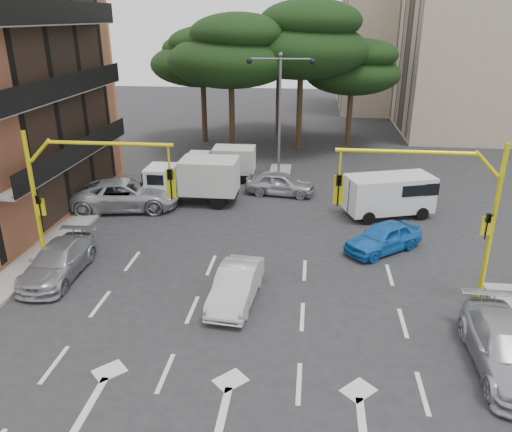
{
  "coord_description": "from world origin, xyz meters",
  "views": [
    {
      "loc": [
        2.07,
        -15.21,
        9.95
      ],
      "look_at": [
        -0.28,
        5.4,
        1.6
      ],
      "focal_mm": 35.0,
      "sensor_mm": 36.0,
      "label": 1
    }
  ],
  "objects": [
    {
      "name": "pine_left_far",
      "position": [
        -6.94,
        25.96,
        6.91
      ],
      "size": [
        8.32,
        8.32,
        9.3
      ],
      "color": "#382616",
      "rests_on": "ground"
    },
    {
      "name": "apartment_beige_far",
      "position": [
        12.95,
        44.0,
        8.35
      ],
      "size": [
        16.2,
        12.15,
        16.7
      ],
      "color": "tan",
      "rests_on": "ground"
    },
    {
      "name": "median_strip",
      "position": [
        0.0,
        16.0,
        0.07
      ],
      "size": [
        1.4,
        6.0,
        0.15
      ],
      "primitive_type": "cube",
      "color": "gray",
      "rests_on": "ground"
    },
    {
      "name": "street_lamp_center",
      "position": [
        0.0,
        16.0,
        5.43
      ],
      "size": [
        4.16,
        0.36,
        7.77
      ],
      "color": "slate",
      "rests_on": "median_strip"
    },
    {
      "name": "car_silver_parked",
      "position": [
        8.13,
        -2.09,
        0.7
      ],
      "size": [
        2.05,
        4.86,
        1.4
      ],
      "primitive_type": "imported",
      "rotation": [
        0.0,
        0.0,
        -0.02
      ],
      "color": "#AAABB2",
      "rests_on": "ground"
    },
    {
      "name": "pine_right",
      "position": [
        5.06,
        25.96,
        6.22
      ],
      "size": [
        7.49,
        7.49,
        8.37
      ],
      "color": "#382616",
      "rests_on": "ground"
    },
    {
      "name": "pine_center",
      "position": [
        1.06,
        23.96,
        8.3
      ],
      "size": [
        9.98,
        9.98,
        11.16
      ],
      "color": "#382616",
      "rests_on": "ground"
    },
    {
      "name": "car_white_hatch",
      "position": [
        -0.5,
        0.8,
        0.66
      ],
      "size": [
        1.75,
        4.09,
        1.31
      ],
      "primitive_type": "imported",
      "rotation": [
        0.0,
        0.0,
        -0.09
      ],
      "color": "silver",
      "rests_on": "ground"
    },
    {
      "name": "car_silver_cross_a",
      "position": [
        -8.0,
        9.66,
        0.81
      ],
      "size": [
        6.25,
        3.72,
        1.63
      ],
      "primitive_type": "imported",
      "rotation": [
        0.0,
        0.0,
        1.75
      ],
      "color": "#AFB2B7",
      "rests_on": "ground"
    },
    {
      "name": "car_silver_cross_b",
      "position": [
        0.31,
        13.0,
        0.69
      ],
      "size": [
        4.24,
        2.11,
        1.39
      ],
      "primitive_type": "imported",
      "rotation": [
        0.0,
        0.0,
        1.45
      ],
      "color": "#A9ACB1",
      "rests_on": "ground"
    },
    {
      "name": "van_white",
      "position": [
        6.23,
        10.25,
        1.12
      ],
      "size": [
        4.9,
        3.34,
        2.24
      ],
      "primitive_type": null,
      "rotation": [
        0.0,
        0.0,
        -1.25
      ],
      "color": "silver",
      "rests_on": "ground"
    },
    {
      "name": "box_truck_a",
      "position": [
        -4.5,
        11.09,
        1.29
      ],
      "size": [
        5.25,
        2.21,
        2.58
      ],
      "primitive_type": null,
      "rotation": [
        0.0,
        0.0,
        1.57
      ],
      "color": "white",
      "rests_on": "ground"
    },
    {
      "name": "pine_left_near",
      "position": [
        -3.94,
        21.96,
        7.6
      ],
      "size": [
        9.15,
        9.15,
        10.23
      ],
      "color": "#382616",
      "rests_on": "ground"
    },
    {
      "name": "car_blue_compact",
      "position": [
        5.47,
        5.82,
        0.66
      ],
      "size": [
        3.96,
        3.64,
        1.31
      ],
      "primitive_type": "imported",
      "rotation": [
        0.0,
        0.0,
        -0.88
      ],
      "color": "blue",
      "rests_on": "ground"
    },
    {
      "name": "ground",
      "position": [
        0.0,
        0.0,
        0.0
      ],
      "size": [
        120.0,
        120.0,
        0.0
      ],
      "primitive_type": "plane",
      "color": "#28282B",
      "rests_on": "ground"
    },
    {
      "name": "pine_back",
      "position": [
        -0.94,
        28.96,
        7.6
      ],
      "size": [
        9.15,
        9.15,
        10.23
      ],
      "color": "#382616",
      "rests_on": "ground"
    },
    {
      "name": "signal_mast_right",
      "position": [
        6.8,
        1.99,
        3.88
      ],
      "size": [
        5.79,
        0.37,
        6.0
      ],
      "color": "yellow",
      "rests_on": "ground"
    },
    {
      "name": "car_silver_wagon",
      "position": [
        -8.0,
        1.89,
        0.66
      ],
      "size": [
        1.98,
        4.63,
        1.33
      ],
      "primitive_type": "imported",
      "rotation": [
        0.0,
        0.0,
        0.03
      ],
      "color": "#989AA0",
      "rests_on": "ground"
    },
    {
      "name": "signal_mast_left",
      "position": [
        -6.8,
        1.99,
        3.88
      ],
      "size": [
        5.79,
        0.37,
        6.0
      ],
      "color": "yellow",
      "rests_on": "ground"
    },
    {
      "name": "box_truck_b",
      "position": [
        -3.64,
        15.5,
        1.08
      ],
      "size": [
        4.44,
        1.95,
        2.16
      ],
      "primitive_type": null,
      "rotation": [
        0.0,
        0.0,
        1.59
      ],
      "color": "silver",
      "rests_on": "ground"
    }
  ]
}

